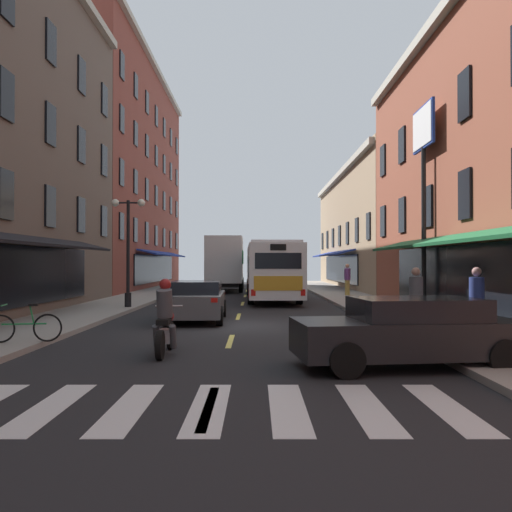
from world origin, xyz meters
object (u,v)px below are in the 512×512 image
object	(u,v)px
pedestrian_mid	(477,301)
pedestrian_far	(347,279)
bicycle_near	(24,327)
transit_bus	(271,270)
street_lamp_twin	(128,247)
sedan_mid	(410,331)
sedan_near	(197,300)
pedestrian_near	(416,298)
box_truck	(226,264)
motorcycle_rider	(165,322)
sedan_far	(232,278)
billboard_sign	(424,158)

from	to	relation	value
pedestrian_mid	pedestrian_far	size ratio (longest dim) A/B	0.97
bicycle_near	pedestrian_mid	bearing A→B (deg)	3.92
transit_bus	street_lamp_twin	world-z (taller)	street_lamp_twin
sedan_mid	pedestrian_mid	distance (m)	4.05
sedan_near	pedestrian_near	size ratio (longest dim) A/B	2.49
pedestrian_far	sedan_near	bearing A→B (deg)	178.75
transit_bus	box_truck	world-z (taller)	box_truck
box_truck	bicycle_near	xyz separation A→B (m)	(-3.30, -26.01, -1.45)
box_truck	motorcycle_rider	size ratio (longest dim) A/B	3.95
sedan_far	bicycle_near	bearing A→B (deg)	-95.64
billboard_sign	bicycle_near	bearing A→B (deg)	-145.79
transit_bus	pedestrian_near	xyz separation A→B (m)	(3.45, -15.55, -0.54)
sedan_mid	sedan_far	world-z (taller)	sedan_far
billboard_sign	sedan_far	bearing A→B (deg)	107.68
billboard_sign	pedestrian_near	bearing A→B (deg)	-108.67
transit_bus	pedestrian_near	bearing A→B (deg)	-77.48
bicycle_near	pedestrian_far	world-z (taller)	pedestrian_far
pedestrian_near	street_lamp_twin	world-z (taller)	street_lamp_twin
sedan_near	pedestrian_near	bearing A→B (deg)	-33.63
billboard_sign	pedestrian_near	distance (m)	8.21
pedestrian_near	sedan_mid	bearing A→B (deg)	99.49
sedan_near	street_lamp_twin	xyz separation A→B (m)	(-3.39, 4.41, 1.98)
motorcycle_rider	pedestrian_mid	distance (m)	7.66
pedestrian_far	street_lamp_twin	world-z (taller)	street_lamp_twin
bicycle_near	street_lamp_twin	size ratio (longest dim) A/B	0.37
sedan_far	box_truck	bearing A→B (deg)	-90.70
transit_bus	street_lamp_twin	size ratio (longest dim) A/B	2.64
street_lamp_twin	motorcycle_rider	bearing A→B (deg)	-73.13
sedan_near	street_lamp_twin	distance (m)	5.90
billboard_sign	box_truck	size ratio (longest dim) A/B	0.96
pedestrian_mid	pedestrian_far	distance (m)	18.28
transit_bus	sedan_far	xyz separation A→B (m)	(-2.88, 17.09, -0.91)
sedan_far	street_lamp_twin	size ratio (longest dim) A/B	0.96
pedestrian_near	pedestrian_mid	world-z (taller)	pedestrian_mid
transit_bus	sedan_near	size ratio (longest dim) A/B	2.79
motorcycle_rider	billboard_sign	bearing A→B (deg)	46.86
motorcycle_rider	street_lamp_twin	xyz separation A→B (m)	(-3.44, 11.35, 1.99)
motorcycle_rider	street_lamp_twin	world-z (taller)	street_lamp_twin
sedan_near	sedan_mid	distance (m)	9.80
transit_bus	street_lamp_twin	xyz separation A→B (m)	(-6.27, -6.92, 1.09)
pedestrian_mid	pedestrian_far	xyz separation A→B (m)	(-0.20, 18.28, 0.03)
pedestrian_far	street_lamp_twin	distance (m)	13.82
sedan_far	street_lamp_twin	xyz separation A→B (m)	(-3.39, -24.01, 1.99)
pedestrian_near	street_lamp_twin	size ratio (longest dim) A/B	0.38
pedestrian_near	pedestrian_mid	xyz separation A→B (m)	(1.19, -1.08, -0.02)
pedestrian_mid	street_lamp_twin	world-z (taller)	street_lamp_twin
sedan_mid	sedan_near	bearing A→B (deg)	120.61
transit_bus	bicycle_near	distance (m)	18.51
sedan_near	bicycle_near	size ratio (longest dim) A/B	2.56
bicycle_near	pedestrian_mid	xyz separation A→B (m)	(10.93, 0.75, 0.55)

